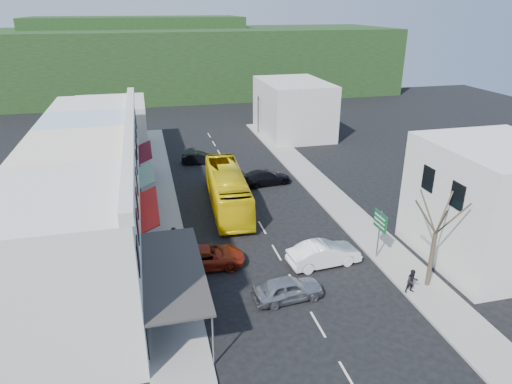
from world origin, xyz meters
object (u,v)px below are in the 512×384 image
(car_white, at_px, (324,255))
(bus, at_px, (227,190))
(traffic_signal, at_px, (258,115))
(pedestrian_right, at_px, (413,280))
(pedestrian_left, at_px, (175,240))
(car_red, at_px, (207,257))
(car_silver, at_px, (288,289))
(street_tree, at_px, (436,234))
(direction_sign, at_px, (379,235))

(car_white, bearing_deg, bus, 16.98)
(bus, distance_m, traffic_signal, 24.49)
(pedestrian_right, xyz_separation_m, traffic_signal, (0.19, 38.18, 1.51))
(bus, height_order, pedestrian_left, bus)
(car_red, distance_m, traffic_signal, 34.15)
(pedestrian_left, height_order, traffic_signal, traffic_signal)
(car_silver, distance_m, street_tree, 9.26)
(pedestrian_right, relative_size, traffic_signal, 0.34)
(car_red, xyz_separation_m, pedestrian_right, (11.39, -6.11, 0.30))
(car_white, height_order, traffic_signal, traffic_signal)
(direction_sign, xyz_separation_m, traffic_signal, (0.20, 33.89, 0.73))
(car_white, height_order, car_red, same)
(car_white, relative_size, street_tree, 0.60)
(bus, height_order, car_red, bus)
(direction_sign, height_order, traffic_signal, traffic_signal)
(car_silver, bearing_deg, car_red, 34.99)
(car_white, distance_m, car_red, 7.75)
(car_white, bearing_deg, pedestrian_left, 61.61)
(pedestrian_right, bearing_deg, street_tree, 20.00)
(car_silver, bearing_deg, pedestrian_left, 34.57)
(pedestrian_right, bearing_deg, car_silver, 170.81)
(pedestrian_left, bearing_deg, bus, -31.23)
(traffic_signal, bearing_deg, street_tree, 113.59)
(street_tree, distance_m, traffic_signal, 37.73)
(car_silver, relative_size, direction_sign, 1.23)
(car_silver, bearing_deg, pedestrian_right, -105.47)
(pedestrian_right, bearing_deg, traffic_signal, 90.66)
(car_silver, distance_m, car_red, 6.30)
(bus, bearing_deg, car_silver, -82.69)
(pedestrian_left, bearing_deg, direction_sign, -102.25)
(car_white, distance_m, street_tree, 7.21)
(car_silver, relative_size, street_tree, 0.60)
(car_silver, distance_m, direction_sign, 7.97)
(street_tree, bearing_deg, bus, 123.37)
(pedestrian_right, xyz_separation_m, street_tree, (1.42, 0.49, 2.67))
(bus, bearing_deg, pedestrian_right, -58.13)
(car_white, distance_m, traffic_signal, 34.02)
(car_white, xyz_separation_m, pedestrian_right, (3.82, -4.45, 0.30))
(bus, bearing_deg, car_white, -64.17)
(pedestrian_left, bearing_deg, street_tree, -113.31)
(pedestrian_right, xyz_separation_m, direction_sign, (-0.01, 4.30, 0.78))
(car_white, relative_size, traffic_signal, 0.88)
(bus, distance_m, car_white, 11.70)
(car_red, height_order, street_tree, street_tree)
(car_silver, distance_m, car_white, 4.70)
(car_silver, height_order, street_tree, street_tree)
(car_silver, height_order, car_red, same)
(traffic_signal, bearing_deg, car_silver, 100.21)
(traffic_signal, bearing_deg, pedestrian_right, 111.43)
(car_red, bearing_deg, traffic_signal, -16.34)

